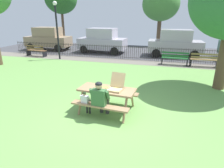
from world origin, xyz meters
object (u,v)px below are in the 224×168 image
object	(u,v)px
pizza_box_open	(116,87)
parked_car_left	(102,40)
adult_at_table	(100,98)
park_bench_left	(36,51)
parked_car_far_left	(48,38)
picnic_table_foreground	(107,94)
far_tree_midleft	(161,4)
child_at_table	(86,101)
lamp_post_walkway	(57,25)
parked_car_center	(175,43)
park_bench_center	(175,59)
park_bench_right	(204,60)
pizza_slice_on_table	(105,87)

from	to	relation	value
pizza_box_open	parked_car_left	size ratio (longest dim) A/B	0.16
adult_at_table	park_bench_left	bearing A→B (deg)	135.95
parked_car_far_left	picnic_table_foreground	bearing A→B (deg)	-49.15
adult_at_table	park_bench_left	size ratio (longest dim) A/B	0.73
parked_car_far_left	far_tree_midleft	bearing A→B (deg)	35.26
child_at_table	lamp_post_walkway	size ratio (longest dim) A/B	0.21
park_bench_left	parked_car_center	xyz separation A→B (m)	(10.13, 2.90, 0.59)
far_tree_midleft	park_bench_center	bearing A→B (deg)	-80.75
parked_car_left	picnic_table_foreground	bearing A→B (deg)	-70.66
picnic_table_foreground	child_at_table	bearing A→B (deg)	-136.75
parked_car_center	far_tree_midleft	bearing A→B (deg)	103.50
park_bench_center	far_tree_midleft	xyz separation A→B (m)	(-1.54, 9.47, 3.63)
child_at_table	parked_car_far_left	distance (m)	13.20
parked_car_left	parked_car_far_left	bearing A→B (deg)	180.00
child_at_table	park_bench_left	size ratio (longest dim) A/B	0.50
adult_at_table	park_bench_right	distance (m)	8.54
child_at_table	far_tree_midleft	size ratio (longest dim) A/B	0.14
parked_car_left	adult_at_table	bearing A→B (deg)	-71.78
child_at_table	far_tree_midleft	xyz separation A→B (m)	(1.24, 17.01, 3.54)
pizza_box_open	parked_car_left	world-z (taller)	parked_car_left
park_bench_center	parked_car_left	size ratio (longest dim) A/B	0.41
parked_car_center	lamp_post_walkway	bearing A→B (deg)	-157.61
pizza_box_open	picnic_table_foreground	bearing A→B (deg)	-175.85
pizza_box_open	park_bench_left	bearing A→B (deg)	139.20
child_at_table	parked_car_left	size ratio (longest dim) A/B	0.21
child_at_table	lamp_post_walkway	world-z (taller)	lamp_post_walkway
parked_car_left	pizza_box_open	bearing A→B (deg)	-69.15
lamp_post_walkway	park_bench_left	bearing A→B (deg)	170.56
adult_at_table	child_at_table	bearing A→B (deg)	179.67
picnic_table_foreground	park_bench_right	world-z (taller)	park_bench_right
parked_car_far_left	adult_at_table	bearing A→B (deg)	-50.70
pizza_box_open	adult_at_table	xyz separation A→B (m)	(-0.34, -0.52, -0.21)
picnic_table_foreground	parked_car_left	distance (m)	10.54
child_at_table	park_bench_center	distance (m)	8.03
pizza_slice_on_table	adult_at_table	xyz separation A→B (m)	(0.04, -0.62, -0.12)
adult_at_table	parked_car_center	world-z (taller)	parked_car_center
lamp_post_walkway	parked_car_far_left	distance (m)	4.61
park_bench_right	parked_car_center	xyz separation A→B (m)	(-1.67, 2.90, 0.59)
picnic_table_foreground	parked_car_center	size ratio (longest dim) A/B	0.48
picnic_table_foreground	parked_car_center	xyz separation A→B (m)	(2.29, 9.94, 0.41)
park_bench_left	lamp_post_walkway	xyz separation A→B (m)	(2.21, -0.37, 1.95)
picnic_table_foreground	parked_car_far_left	distance (m)	13.14
child_at_table	park_bench_right	xyz separation A→B (m)	(4.49, 7.53, -0.08)
parked_car_center	far_tree_midleft	distance (m)	7.41
park_bench_right	parked_car_far_left	xyz separation A→B (m)	(-12.56, 2.90, 0.59)
park_bench_center	lamp_post_walkway	bearing A→B (deg)	-177.34
pizza_box_open	child_at_table	size ratio (longest dim) A/B	0.77
park_bench_left	parked_car_left	bearing A→B (deg)	33.63
adult_at_table	park_bench_center	distance (m)	7.89
park_bench_left	lamp_post_walkway	world-z (taller)	lamp_post_walkway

